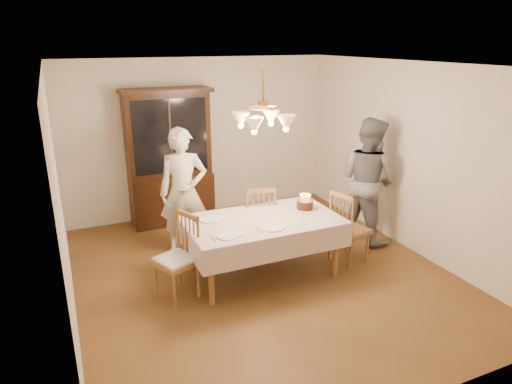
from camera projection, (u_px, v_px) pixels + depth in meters
name	position (u px, v px, depth m)	size (l,w,h in m)	color
ground	(262.00, 274.00, 5.87)	(5.00, 5.00, 0.00)	brown
room_shell	(263.00, 154.00, 5.36)	(5.00, 5.00, 5.00)	white
dining_table	(263.00, 225.00, 5.65)	(1.90, 1.10, 0.76)	brown
china_hutch	(169.00, 160.00, 7.26)	(1.38, 0.54, 2.16)	black
chair_far_side	(258.00, 223.00, 6.33)	(0.51, 0.49, 1.00)	brown
chair_left_end	(177.00, 261.00, 5.22)	(0.55, 0.57, 1.00)	brown
chair_right_end	(349.00, 231.00, 6.08)	(0.51, 0.52, 1.00)	brown
elderly_woman	(183.00, 192.00, 6.20)	(0.65, 0.42, 1.77)	silver
adult_in_grey	(368.00, 180.00, 6.62)	(0.89, 0.70, 1.84)	slate
birthday_cake	(305.00, 205.00, 5.92)	(0.30, 0.30, 0.21)	white
place_setting_near_left	(228.00, 236.00, 5.13)	(0.38, 0.24, 0.02)	white
place_setting_near_right	(274.00, 227.00, 5.36)	(0.42, 0.27, 0.02)	white
place_setting_far_left	(210.00, 219.00, 5.60)	(0.40, 0.26, 0.02)	white
chandelier	(263.00, 121.00, 5.24)	(0.62, 0.62, 0.73)	#BF8C3F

